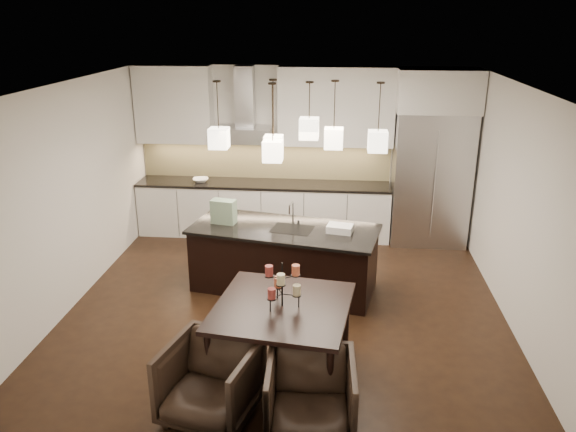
# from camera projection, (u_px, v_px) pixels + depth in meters

# --- Properties ---
(floor) EXTENTS (5.50, 5.50, 0.02)m
(floor) POSITION_uv_depth(u_px,v_px,m) (287.00, 304.00, 7.34)
(floor) COLOR black
(floor) RESTS_ON ground
(ceiling) EXTENTS (5.50, 5.50, 0.02)m
(ceiling) POSITION_uv_depth(u_px,v_px,m) (286.00, 85.00, 6.38)
(ceiling) COLOR white
(ceiling) RESTS_ON wall_back
(wall_back) EXTENTS (5.50, 0.02, 2.80)m
(wall_back) POSITION_uv_depth(u_px,v_px,m) (302.00, 151.00, 9.45)
(wall_back) COLOR silver
(wall_back) RESTS_ON ground
(wall_front) EXTENTS (5.50, 0.02, 2.80)m
(wall_front) POSITION_uv_depth(u_px,v_px,m) (252.00, 316.00, 4.28)
(wall_front) COLOR silver
(wall_front) RESTS_ON ground
(wall_left) EXTENTS (0.02, 5.50, 2.80)m
(wall_left) POSITION_uv_depth(u_px,v_px,m) (70.00, 196.00, 7.10)
(wall_left) COLOR silver
(wall_left) RESTS_ON ground
(wall_right) EXTENTS (0.02, 5.50, 2.80)m
(wall_right) POSITION_uv_depth(u_px,v_px,m) (519.00, 209.00, 6.62)
(wall_right) COLOR silver
(wall_right) RESTS_ON ground
(refrigerator) EXTENTS (1.20, 0.72, 2.15)m
(refrigerator) POSITION_uv_depth(u_px,v_px,m) (431.00, 179.00, 9.02)
(refrigerator) COLOR #B7B7BA
(refrigerator) RESTS_ON floor
(fridge_panel) EXTENTS (1.26, 0.72, 0.65)m
(fridge_panel) POSITION_uv_depth(u_px,v_px,m) (438.00, 90.00, 8.54)
(fridge_panel) COLOR silver
(fridge_panel) RESTS_ON refrigerator
(lower_cabinets) EXTENTS (4.21, 0.62, 0.88)m
(lower_cabinets) POSITION_uv_depth(u_px,v_px,m) (264.00, 210.00, 9.52)
(lower_cabinets) COLOR silver
(lower_cabinets) RESTS_ON floor
(countertop) EXTENTS (4.21, 0.66, 0.04)m
(countertop) POSITION_uv_depth(u_px,v_px,m) (263.00, 184.00, 9.36)
(countertop) COLOR black
(countertop) RESTS_ON lower_cabinets
(backsplash) EXTENTS (4.21, 0.02, 0.63)m
(backsplash) POSITION_uv_depth(u_px,v_px,m) (265.00, 160.00, 9.53)
(backsplash) COLOR tan
(backsplash) RESTS_ON countertop
(upper_cab_left) EXTENTS (1.25, 0.35, 1.25)m
(upper_cab_left) POSITION_uv_depth(u_px,v_px,m) (174.00, 104.00, 9.19)
(upper_cab_left) COLOR silver
(upper_cab_left) RESTS_ON wall_back
(upper_cab_right) EXTENTS (1.85, 0.35, 1.25)m
(upper_cab_right) POSITION_uv_depth(u_px,v_px,m) (336.00, 107.00, 8.96)
(upper_cab_right) COLOR silver
(upper_cab_right) RESTS_ON wall_back
(hood_canopy) EXTENTS (0.90, 0.52, 0.24)m
(hood_canopy) POSITION_uv_depth(u_px,v_px,m) (245.00, 134.00, 9.16)
(hood_canopy) COLOR #B7B7BA
(hood_canopy) RESTS_ON wall_back
(hood_chimney) EXTENTS (0.30, 0.28, 0.96)m
(hood_chimney) POSITION_uv_depth(u_px,v_px,m) (245.00, 96.00, 9.06)
(hood_chimney) COLOR #B7B7BA
(hood_chimney) RESTS_ON hood_canopy
(fruit_bowl) EXTENTS (0.31, 0.31, 0.06)m
(fruit_bowl) POSITION_uv_depth(u_px,v_px,m) (201.00, 180.00, 9.39)
(fruit_bowl) COLOR silver
(fruit_bowl) RESTS_ON countertop
(island_body) EXTENTS (2.55, 1.41, 0.85)m
(island_body) POSITION_uv_depth(u_px,v_px,m) (284.00, 259.00, 7.63)
(island_body) COLOR black
(island_body) RESTS_ON floor
(island_top) EXTENTS (2.64, 1.50, 0.04)m
(island_top) POSITION_uv_depth(u_px,v_px,m) (284.00, 229.00, 7.48)
(island_top) COLOR black
(island_top) RESTS_ON island_body
(faucet) EXTENTS (0.14, 0.25, 0.37)m
(faucet) POSITION_uv_depth(u_px,v_px,m) (293.00, 213.00, 7.48)
(faucet) COLOR silver
(faucet) RESTS_ON island_top
(tote_bag) EXTENTS (0.35, 0.23, 0.33)m
(tote_bag) POSITION_uv_depth(u_px,v_px,m) (224.00, 212.00, 7.60)
(tote_bag) COLOR #144A23
(tote_bag) RESTS_ON island_top
(food_container) EXTENTS (0.37, 0.29, 0.10)m
(food_container) POSITION_uv_depth(u_px,v_px,m) (340.00, 229.00, 7.32)
(food_container) COLOR silver
(food_container) RESTS_ON island_top
(dining_table) EXTENTS (1.50, 1.50, 0.80)m
(dining_table) POSITION_uv_depth(u_px,v_px,m) (282.00, 340.00, 5.80)
(dining_table) COLOR black
(dining_table) RESTS_ON floor
(candelabra) EXTENTS (0.43, 0.43, 0.47)m
(candelabra) POSITION_uv_depth(u_px,v_px,m) (282.00, 284.00, 5.58)
(candelabra) COLOR black
(candelabra) RESTS_ON dining_table
(candle_a) EXTENTS (0.09, 0.09, 0.11)m
(candle_a) POSITION_uv_depth(u_px,v_px,m) (297.00, 290.00, 5.57)
(candle_a) COLOR beige
(candle_a) RESTS_ON candelabra
(candle_b) EXTENTS (0.09, 0.09, 0.11)m
(candle_b) POSITION_uv_depth(u_px,v_px,m) (278.00, 282.00, 5.73)
(candle_b) COLOR #CC5F3F
(candle_b) RESTS_ON candelabra
(candle_c) EXTENTS (0.09, 0.09, 0.11)m
(candle_c) POSITION_uv_depth(u_px,v_px,m) (272.00, 294.00, 5.49)
(candle_c) COLOR #9E3834
(candle_c) RESTS_ON candelabra
(candle_d) EXTENTS (0.09, 0.09, 0.11)m
(candle_d) POSITION_uv_depth(u_px,v_px,m) (296.00, 270.00, 5.60)
(candle_d) COLOR #CC5F3F
(candle_d) RESTS_ON candelabra
(candle_e) EXTENTS (0.09, 0.09, 0.11)m
(candle_e) POSITION_uv_depth(u_px,v_px,m) (269.00, 271.00, 5.59)
(candle_e) COLOR #9E3834
(candle_e) RESTS_ON candelabra
(candle_f) EXTENTS (0.09, 0.09, 0.11)m
(candle_f) POSITION_uv_depth(u_px,v_px,m) (281.00, 279.00, 5.41)
(candle_f) COLOR beige
(candle_f) RESTS_ON candelabra
(armchair_left) EXTENTS (0.98, 1.00, 0.75)m
(armchair_left) POSITION_uv_depth(u_px,v_px,m) (210.00, 381.00, 5.17)
(armchair_left) COLOR black
(armchair_left) RESTS_ON floor
(armchair_right) EXTENTS (0.81, 0.84, 0.73)m
(armchair_right) POSITION_uv_depth(u_px,v_px,m) (311.00, 397.00, 4.98)
(armchair_right) COLOR black
(armchair_right) RESTS_ON floor
(pendant_a) EXTENTS (0.24, 0.24, 0.26)m
(pendant_a) POSITION_uv_depth(u_px,v_px,m) (219.00, 138.00, 7.15)
(pendant_a) COLOR beige
(pendant_a) RESTS_ON ceiling
(pendant_b) EXTENTS (0.24, 0.24, 0.26)m
(pendant_b) POSITION_uv_depth(u_px,v_px,m) (274.00, 146.00, 7.36)
(pendant_b) COLOR beige
(pendant_b) RESTS_ON ceiling
(pendant_c) EXTENTS (0.24, 0.24, 0.26)m
(pendant_c) POSITION_uv_depth(u_px,v_px,m) (309.00, 128.00, 7.02)
(pendant_c) COLOR beige
(pendant_c) RESTS_ON ceiling
(pendant_d) EXTENTS (0.24, 0.24, 0.26)m
(pendant_d) POSITION_uv_depth(u_px,v_px,m) (334.00, 138.00, 7.20)
(pendant_d) COLOR beige
(pendant_d) RESTS_ON ceiling
(pendant_e) EXTENTS (0.24, 0.24, 0.26)m
(pendant_e) POSITION_uv_depth(u_px,v_px,m) (378.00, 141.00, 7.01)
(pendant_e) COLOR beige
(pendant_e) RESTS_ON ceiling
(pendant_f) EXTENTS (0.24, 0.24, 0.26)m
(pendant_f) POSITION_uv_depth(u_px,v_px,m) (273.00, 151.00, 6.96)
(pendant_f) COLOR beige
(pendant_f) RESTS_ON ceiling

